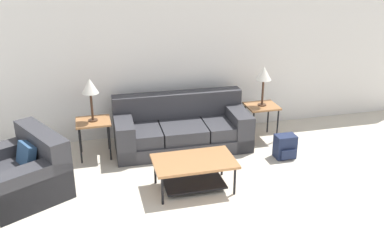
# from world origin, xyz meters

# --- Properties ---
(wall_back) EXTENTS (9.11, 0.06, 2.60)m
(wall_back) POSITION_xyz_m (0.00, 4.14, 1.30)
(wall_back) COLOR white
(wall_back) RESTS_ON ground_plane
(couch) EXTENTS (2.13, 0.98, 0.82)m
(couch) POSITION_xyz_m (-0.27, 3.52, 0.29)
(couch) COLOR #38383D
(couch) RESTS_ON ground_plane
(armchair) EXTENTS (1.37, 1.44, 0.80)m
(armchair) POSITION_xyz_m (-2.58, 2.64, 0.29)
(armchair) COLOR #38383D
(armchair) RESTS_ON ground_plane
(coffee_table) EXTENTS (1.07, 0.65, 0.43)m
(coffee_table) POSITION_xyz_m (-0.41, 2.18, 0.32)
(coffee_table) COLOR #A87042
(coffee_table) RESTS_ON ground_plane
(side_table_left) EXTENTS (0.51, 0.46, 0.59)m
(side_table_left) POSITION_xyz_m (-1.63, 3.49, 0.52)
(side_table_left) COLOR #A87042
(side_table_left) RESTS_ON ground_plane
(side_table_right) EXTENTS (0.51, 0.46, 0.59)m
(side_table_right) POSITION_xyz_m (1.09, 3.49, 0.52)
(side_table_right) COLOR #A87042
(side_table_right) RESTS_ON ground_plane
(table_lamp_left) EXTENTS (0.24, 0.24, 0.66)m
(table_lamp_left) POSITION_xyz_m (-1.63, 3.49, 1.11)
(table_lamp_left) COLOR #472D1E
(table_lamp_left) RESTS_ON side_table_left
(table_lamp_right) EXTENTS (0.24, 0.24, 0.66)m
(table_lamp_right) POSITION_xyz_m (1.09, 3.49, 1.11)
(table_lamp_right) COLOR #472D1E
(table_lamp_right) RESTS_ON side_table_right
(backpack) EXTENTS (0.31, 0.29, 0.36)m
(backpack) POSITION_xyz_m (1.17, 2.73, 0.18)
(backpack) COLOR #1E2847
(backpack) RESTS_ON ground_plane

